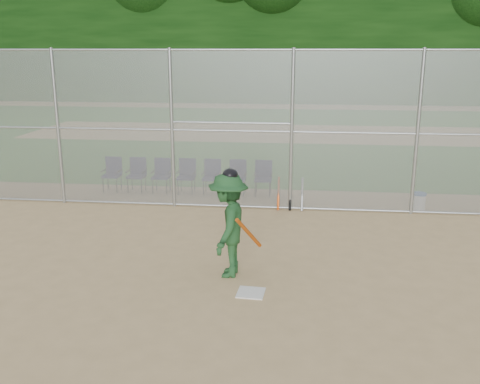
# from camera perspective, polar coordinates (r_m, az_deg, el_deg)

# --- Properties ---
(ground) EXTENTS (100.00, 100.00, 0.00)m
(ground) POSITION_cam_1_polar(r_m,az_deg,el_deg) (9.10, -1.78, -10.79)
(ground) COLOR tan
(ground) RESTS_ON ground
(grass_strip) EXTENTS (100.00, 100.00, 0.00)m
(grass_strip) POSITION_cam_1_polar(r_m,az_deg,el_deg) (26.43, 3.75, 6.32)
(grass_strip) COLOR #2B691F
(grass_strip) RESTS_ON ground
(dirt_patch_far) EXTENTS (24.00, 24.00, 0.00)m
(dirt_patch_far) POSITION_cam_1_polar(r_m,az_deg,el_deg) (26.43, 3.75, 6.32)
(dirt_patch_far) COLOR tan
(dirt_patch_far) RESTS_ON ground
(backstop_fence) EXTENTS (16.09, 0.09, 4.00)m
(backstop_fence) POSITION_cam_1_polar(r_m,az_deg,el_deg) (13.30, 1.20, 6.81)
(backstop_fence) COLOR gray
(backstop_fence) RESTS_ON ground
(treeline) EXTENTS (81.00, 60.00, 11.00)m
(treeline) POSITION_cam_1_polar(r_m,az_deg,el_deg) (28.18, 4.15, 18.05)
(treeline) COLOR black
(treeline) RESTS_ON ground
(home_plate) EXTENTS (0.48, 0.48, 0.02)m
(home_plate) POSITION_cam_1_polar(r_m,az_deg,el_deg) (9.10, 1.17, -10.69)
(home_plate) COLOR silver
(home_plate) RESTS_ON ground
(batter_at_plate) EXTENTS (1.01, 1.31, 1.98)m
(batter_at_plate) POSITION_cam_1_polar(r_m,az_deg,el_deg) (9.47, -1.24, -3.48)
(batter_at_plate) COLOR #1E4B24
(batter_at_plate) RESTS_ON ground
(water_cooler) EXTENTS (0.34, 0.34, 0.44)m
(water_cooler) POSITION_cam_1_polar(r_m,az_deg,el_deg) (14.35, 18.55, -0.91)
(water_cooler) COLOR white
(water_cooler) RESTS_ON ground
(spare_bats) EXTENTS (0.66, 0.37, 0.83)m
(spare_bats) POSITION_cam_1_polar(r_m,az_deg,el_deg) (13.61, 5.39, -0.20)
(spare_bats) COLOR #D84C14
(spare_bats) RESTS_ON ground
(chair_0) EXTENTS (0.54, 0.52, 0.96)m
(chair_0) POSITION_cam_1_polar(r_m,az_deg,el_deg) (15.77, -13.53, 1.81)
(chair_0) COLOR #10123C
(chair_0) RESTS_ON ground
(chair_1) EXTENTS (0.54, 0.52, 0.96)m
(chair_1) POSITION_cam_1_polar(r_m,az_deg,el_deg) (15.54, -11.01, 1.76)
(chair_1) COLOR #10123C
(chair_1) RESTS_ON ground
(chair_2) EXTENTS (0.54, 0.52, 0.96)m
(chair_2) POSITION_cam_1_polar(r_m,az_deg,el_deg) (15.34, -8.42, 1.70)
(chair_2) COLOR #10123C
(chair_2) RESTS_ON ground
(chair_3) EXTENTS (0.54, 0.52, 0.96)m
(chair_3) POSITION_cam_1_polar(r_m,az_deg,el_deg) (15.17, -5.77, 1.64)
(chair_3) COLOR #10123C
(chair_3) RESTS_ON ground
(chair_4) EXTENTS (0.54, 0.52, 0.96)m
(chair_4) POSITION_cam_1_polar(r_m,az_deg,el_deg) (15.04, -3.06, 1.58)
(chair_4) COLOR #10123C
(chair_4) RESTS_ON ground
(chair_5) EXTENTS (0.54, 0.52, 0.96)m
(chair_5) POSITION_cam_1_polar(r_m,az_deg,el_deg) (14.94, -0.31, 1.51)
(chair_5) COLOR #10123C
(chair_5) RESTS_ON ground
(chair_6) EXTENTS (0.54, 0.52, 0.96)m
(chair_6) POSITION_cam_1_polar(r_m,az_deg,el_deg) (14.88, 2.47, 1.44)
(chair_6) COLOR #10123C
(chair_6) RESTS_ON ground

